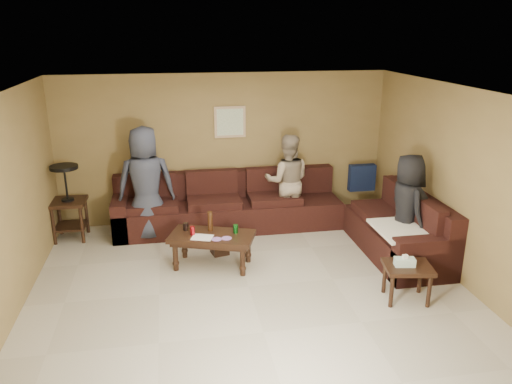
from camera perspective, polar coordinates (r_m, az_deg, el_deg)
room at (r=5.94m, az=-0.95°, el=3.39°), size 5.60×5.50×2.50m
sectional_sofa at (r=7.92m, az=3.18°, el=-2.91°), size 4.65×2.90×0.97m
coffee_table at (r=6.95m, az=-5.07°, el=-5.40°), size 1.27×0.92×0.76m
end_table_left at (r=8.27m, az=-20.69°, el=-0.97°), size 0.54×0.54×1.20m
side_table_right at (r=6.37m, az=16.89°, el=-8.54°), size 0.63×0.55×0.61m
waste_bin at (r=7.41m, az=-4.19°, el=-6.04°), size 0.28×0.28×0.28m
wall_art at (r=8.34m, az=-3.00°, el=8.00°), size 0.52×0.04×0.52m
person_left at (r=7.87m, az=-12.46°, el=0.92°), size 0.91×0.63×1.80m
person_middle at (r=8.23m, az=3.59°, el=1.25°), size 0.86×0.73×1.56m
person_right at (r=7.32m, az=16.85°, el=-1.77°), size 0.52×0.77×1.55m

